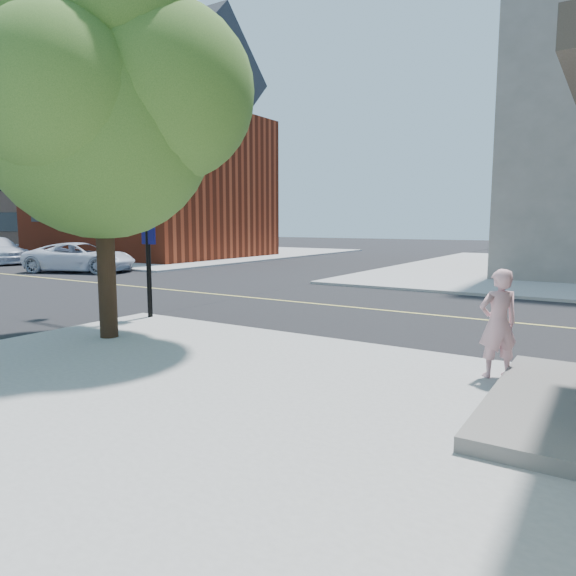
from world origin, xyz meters
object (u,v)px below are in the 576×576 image
Objects in this scene: street_tree at (104,98)px; signal_pole at (92,182)px; car_a at (81,257)px; man_on_phone at (498,323)px.

signal_pole is (-3.31, 2.13, -1.38)m from street_tree.
signal_pole reaches higher than car_a.
car_a is (-21.90, 8.32, -0.21)m from man_on_phone.
signal_pole is 13.79m from car_a.
car_a is (-11.17, 7.54, -2.88)m from signal_pole.
street_tree is 17.93m from car_a.
signal_pole is at bearing 147.19° from street_tree.
street_tree is at bearing -146.49° from car_a.
street_tree reaches higher than signal_pole.
street_tree reaches higher than car_a.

